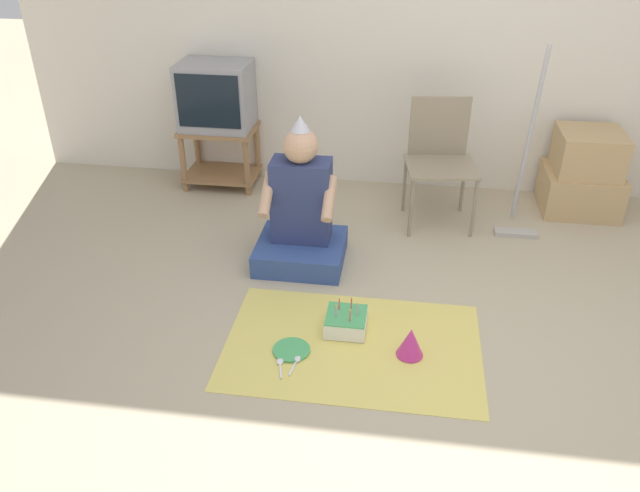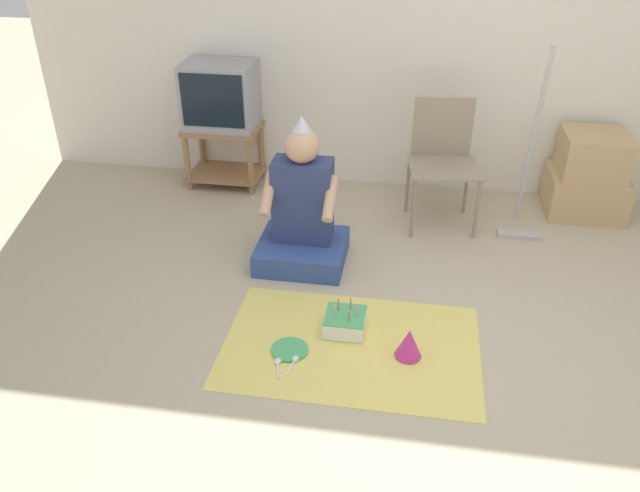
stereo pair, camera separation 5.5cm
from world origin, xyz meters
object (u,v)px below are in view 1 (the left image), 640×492
at_px(cardboard_box_stack, 583,174).
at_px(birthday_cake, 346,322).
at_px(dust_mop, 523,181).
at_px(tv, 216,96).
at_px(paper_plate, 291,350).
at_px(party_hat_blue, 411,342).
at_px(person_seated, 301,216).
at_px(folding_chair, 440,153).

distance_m(cardboard_box_stack, birthday_cake, 2.24).
bearing_deg(dust_mop, tv, 168.07).
relative_size(birthday_cake, paper_plate, 1.13).
bearing_deg(paper_plate, party_hat_blue, 5.46).
distance_m(dust_mop, party_hat_blue, 1.59).
distance_m(cardboard_box_stack, party_hat_blue, 2.16).
height_order(person_seated, birthday_cake, person_seated).
xyz_separation_m(dust_mop, person_seated, (-1.37, -0.57, -0.07)).
relative_size(cardboard_box_stack, birthday_cake, 2.75).
xyz_separation_m(tv, folding_chair, (1.63, -0.34, -0.22)).
height_order(folding_chair, cardboard_box_stack, folding_chair).
bearing_deg(birthday_cake, paper_plate, -139.76).
bearing_deg(tv, person_seated, -52.13).
xyz_separation_m(dust_mop, paper_plate, (-1.27, -1.47, -0.36)).
distance_m(folding_chair, paper_plate, 1.81).
distance_m(tv, cardboard_box_stack, 2.70).
bearing_deg(birthday_cake, cardboard_box_stack, 47.67).
distance_m(folding_chair, dust_mop, 0.57).
bearing_deg(person_seated, dust_mop, 22.69).
xyz_separation_m(party_hat_blue, paper_plate, (-0.59, -0.06, -0.07)).
bearing_deg(cardboard_box_stack, tv, 178.63).
bearing_deg(party_hat_blue, cardboard_box_stack, 57.25).
bearing_deg(person_seated, cardboard_box_stack, 27.64).
bearing_deg(birthday_cake, tv, 124.13).
bearing_deg(paper_plate, dust_mop, 48.99).
distance_m(cardboard_box_stack, person_seated, 2.09).
height_order(dust_mop, party_hat_blue, dust_mop).
height_order(tv, folding_chair, tv).
distance_m(person_seated, party_hat_blue, 1.11).
bearing_deg(birthday_cake, folding_chair, 70.86).
height_order(tv, birthday_cake, tv).
distance_m(tv, person_seated, 1.37).
bearing_deg(tv, birthday_cake, -55.87).
relative_size(tv, paper_plate, 2.72).
distance_m(cardboard_box_stack, dust_mop, 0.63).
xyz_separation_m(tv, birthday_cake, (1.16, -1.71, -0.65)).
bearing_deg(dust_mop, folding_chair, 167.87).
distance_m(dust_mop, person_seated, 1.49).
height_order(dust_mop, paper_plate, dust_mop).
height_order(birthday_cake, party_hat_blue, birthday_cake).
bearing_deg(cardboard_box_stack, party_hat_blue, -122.75).
relative_size(dust_mop, birthday_cake, 5.90).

